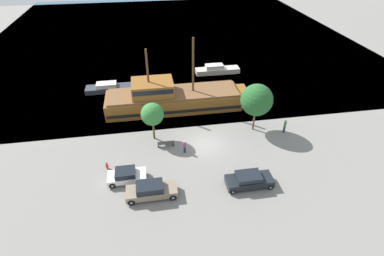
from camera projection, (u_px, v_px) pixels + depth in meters
The scene contains 14 objects.
ground_plane at pixel (207, 145), 35.71m from camera, with size 160.00×160.00×0.00m, color gray.
water_surface at pixel (170, 33), 71.42m from camera, with size 80.00×80.00×0.00m, color #33566B.
pirate_ship at pixel (171, 98), 41.95m from camera, with size 19.94×5.25×9.92m.
moored_boat_dockside at pixel (110, 88), 46.77m from camera, with size 7.57×2.15×1.37m.
moored_boat_outer at pixel (217, 70), 52.27m from camera, with size 7.65×1.97×1.55m.
parked_car_curb_front at pixel (127, 176), 30.36m from camera, with size 3.85×1.88×1.39m.
parked_car_curb_mid at pixel (249, 180), 29.79m from camera, with size 4.69×1.97×1.47m.
parked_car_curb_rear at pixel (151, 190), 28.60m from camera, with size 4.88×1.91×1.55m.
fire_hydrant at pixel (107, 165), 32.05m from camera, with size 0.42×0.25×0.76m.
bench_promenade_east at pixel (166, 143), 35.15m from camera, with size 1.95×0.45×0.85m.
pedestrian_walking_near at pixel (285, 126), 37.32m from camera, with size 0.32×0.32×1.80m.
pedestrian_walking_far at pixel (185, 147), 34.08m from camera, with size 0.32×0.32×1.60m.
tree_row_east at pixel (152, 114), 34.76m from camera, with size 2.69×2.69×4.83m.
tree_row_mideast at pixel (257, 100), 35.98m from camera, with size 3.91×3.91×6.21m.
Camera 1 is at (-6.28, -27.59, 21.94)m, focal length 28.00 mm.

